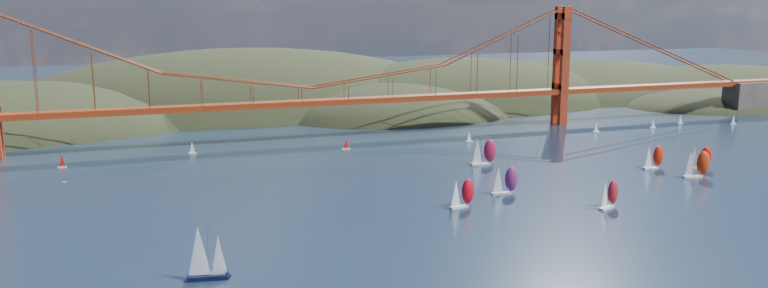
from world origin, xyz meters
The scene contains 19 objects.
headlands centered at (44.95, 278.29, -12.46)m, with size 725.00×225.00×96.00m.
bridge centered at (-1.75, 180.00, 32.23)m, with size 552.00×12.00×55.00m.
sloop_navy centered at (-60.27, 30.63, 5.82)m, with size 8.75×5.36×13.18m.
racer_0 centered at (14.57, 63.16, 4.41)m, with size 8.31×4.37×9.33m.
racer_1 centered at (53.69, 48.87, 4.29)m, with size 8.11×5.52×9.08m.
racer_2 centered at (103.30, 70.27, 4.88)m, with size 9.19×4.76×10.32m.
racer_3 centered at (98.81, 86.11, 4.34)m, with size 8.00×3.29×9.18m.
racer_4 centered at (113.86, 80.49, 4.23)m, with size 7.99×4.90×8.94m.
racer_5 centered at (45.51, 111.13, 5.00)m, with size 9.35×4.20×10.59m.
racer_rwb centered at (33.17, 72.43, 4.54)m, with size 8.44×3.59×9.60m.
distant_boat_2 centered at (-96.42, 156.23, 2.41)m, with size 3.00×2.00×4.70m.
distant_boat_3 centered at (-50.89, 165.94, 2.41)m, with size 3.00×2.00×4.70m.
distant_boat_4 centered at (123.29, 154.68, 2.41)m, with size 3.00×2.00×4.70m.
distant_boat_5 centered at (154.26, 155.02, 2.41)m, with size 3.00×2.00×4.70m.
distant_boat_6 centered at (174.79, 161.05, 2.41)m, with size 3.00×2.00×4.70m.
distant_boat_7 centered at (197.14, 151.23, 2.41)m, with size 3.00×2.00×4.70m.
distant_boat_8 centered at (60.00, 152.85, 2.41)m, with size 3.00×2.00×4.70m.
distant_boat_9 centered at (7.12, 154.21, 2.41)m, with size 3.00×2.00×4.70m.
gull centered at (-85.84, 25.43, 24.70)m, with size 0.90×0.25×0.17m.
Camera 1 is at (-74.12, -123.62, 58.69)m, focal length 35.00 mm.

